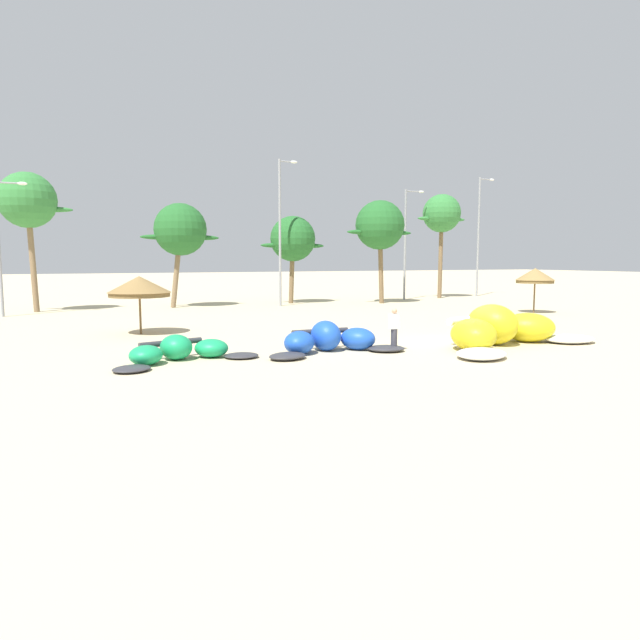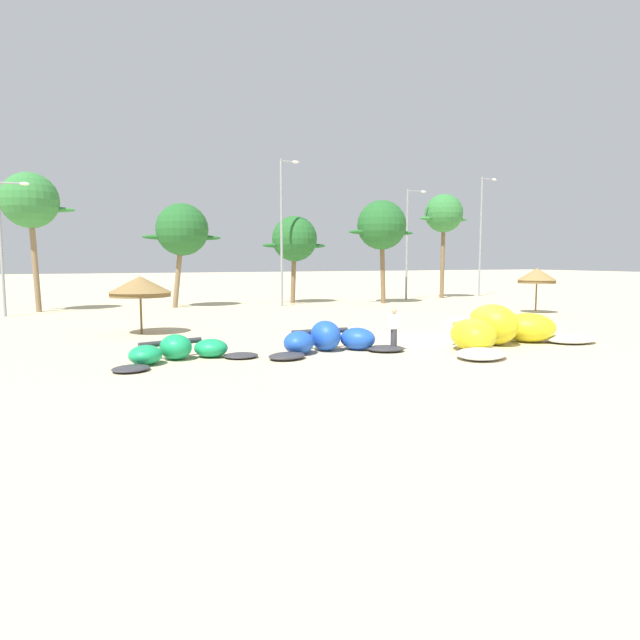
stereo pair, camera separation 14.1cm
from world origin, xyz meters
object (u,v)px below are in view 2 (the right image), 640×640
palm_center_left (382,226)px  lamppost_east_center (409,238)px  kite_far_left (179,351)px  kite_left_of_center (502,330)px  beach_umbrella_near_van (140,286)px  lamppost_west (4,240)px  palm_left_of_gap (295,239)px  lamppost_east (482,231)px  palm_left (182,230)px  beach_umbrella_middle (537,276)px  kite_left (329,340)px  palm_leftmost (30,202)px  palm_center_right (444,214)px  lamppost_west_center (283,226)px  person_near_kites (394,330)px

palm_center_left → lamppost_east_center: bearing=32.7°
kite_far_left → lamppost_east_center: size_ratio=0.56×
kite_left_of_center → beach_umbrella_near_van: bearing=142.8°
kite_far_left → lamppost_west: (-6.89, 19.32, 4.24)m
palm_left_of_gap → lamppost_east: bearing=3.0°
palm_left → lamppost_east_center: 18.98m
beach_umbrella_middle → lamppost_east: size_ratio=0.26×
kite_left → palm_left_of_gap: bearing=71.9°
palm_leftmost → kite_left: bearing=-63.8°
beach_umbrella_near_van → lamppost_east: (32.22, 15.28, 3.84)m
kite_far_left → lamppost_east_center: lamppost_east_center is taller
kite_left_of_center → lamppost_east: (19.53, 24.91, 5.41)m
kite_left_of_center → palm_leftmost: bearing=126.9°
palm_center_right → lamppost_west: bearing=-175.2°
palm_left → kite_left: bearing=-86.5°
kite_left_of_center → beach_umbrella_near_van: (-12.69, 9.62, 1.57)m
palm_left_of_gap → lamppost_east: (19.07, 1.01, 1.05)m
kite_left → beach_umbrella_near_van: 10.15m
palm_center_right → palm_center_left: bearing=-159.0°
lamppost_west → lamppost_east: (38.71, 3.72, 1.47)m
palm_center_right → lamppost_west: palm_center_right is taller
kite_left → lamppost_east_center: bearing=51.5°
palm_center_left → palm_left: bearing=169.7°
kite_far_left → palm_left_of_gap: bearing=59.9°
lamppost_east_center → kite_far_left: bearing=-136.6°
kite_left → lamppost_west_center: 21.62m
kite_left → lamppost_west_center: (5.55, 20.19, 5.40)m
kite_far_left → lamppost_west_center: bearing=61.0°
person_near_kites → lamppost_east_center: (15.33, 23.01, 4.39)m
beach_umbrella_near_van → lamppost_west_center: (11.37, 12.07, 3.63)m
kite_far_left → palm_left_of_gap: palm_left_of_gap is taller
kite_left → lamppost_east_center: lamppost_east_center is taller
kite_far_left → beach_umbrella_near_van: 7.98m
beach_umbrella_middle → lamppost_west_center: 17.81m
lamppost_west → beach_umbrella_middle: bearing=-20.0°
kite_far_left → palm_center_right: size_ratio=0.57×
kite_left_of_center → person_near_kites: 4.64m
palm_left → lamppost_west_center: lamppost_west_center is taller
palm_left_of_gap → lamppost_east_center: lamppost_east_center is taller
lamppost_west_center → kite_left: bearing=-105.4°
kite_far_left → palm_center_left: palm_center_left is taller
beach_umbrella_near_van → lamppost_west: 13.47m
palm_leftmost → lamppost_east: 37.40m
person_near_kites → beach_umbrella_middle: bearing=29.9°
lamppost_west_center → lamppost_east: size_ratio=0.97×
kite_left → palm_left: (-1.37, 22.13, 5.07)m
kite_left → palm_left: bearing=93.5°
kite_left_of_center → palm_left: 25.50m
lamppost_east_center → lamppost_east: (8.80, 1.27, 0.83)m
kite_left → lamppost_west: 23.59m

